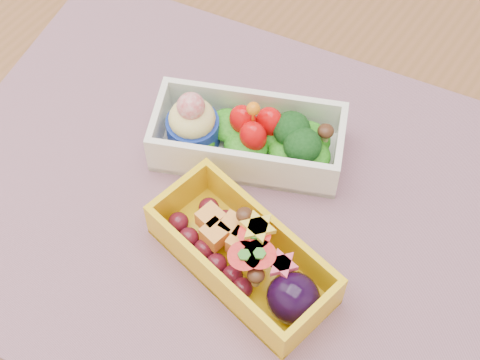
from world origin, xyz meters
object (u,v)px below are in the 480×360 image
Objects in this scene: bento_white at (247,136)px; table at (191,241)px; placemat at (230,202)px; bento_yellow at (245,257)px.

table is at bearing -132.65° from bento_white.
table is 6.12× the size of bento_white.
placemat is at bearing -94.99° from bento_white.
table is at bearing -161.24° from placemat.
placemat is 0.06m from bento_white.
placemat is at bearing 18.76° from table.
bento_yellow is (0.09, -0.04, 0.13)m from table.
table is 6.67× the size of bento_yellow.
bento_yellow is at bearing -80.53° from bento_white.
bento_white is at bearing 109.51° from placemat.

